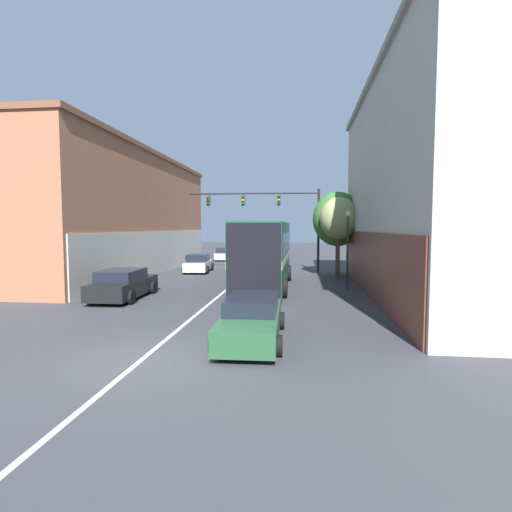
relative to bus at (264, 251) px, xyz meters
The scene contains 13 objects.
ground_plane 13.09m from the bus, 98.88° to the right, with size 160.00×160.00×0.00m, color #38383D.
lane_center_line 2.94m from the bus, 161.83° to the right, with size 0.14×36.22×0.01m.
building_left_brick 14.60m from the bus, 152.70° to the left, with size 8.98×24.83×8.94m.
building_right_storefront 10.88m from the bus, ahead, with size 9.80×19.98×10.86m.
bus is the anchor object (origin of this frame).
hatchback_foreground 10.62m from the bus, 86.68° to the right, with size 2.04×4.65×1.31m.
parked_car_left_near 19.65m from the bus, 107.50° to the left, with size 2.20×4.39×1.31m.
parked_car_left_mid 7.79m from the bus, 146.96° to the right, with size 2.23×4.75×1.42m.
parked_car_left_far 9.44m from the bus, 128.21° to the left, with size 2.19×4.10×1.38m.
traffic_signal_gantry 7.91m from the bus, 90.47° to the left, with size 9.85×0.36×6.26m.
street_lamp 4.61m from the bus, ahead, with size 0.28×0.28×4.31m.
street_tree_near 6.90m from the bus, 46.29° to the left, with size 2.55×2.30×5.46m.
street_tree_far 8.07m from the bus, 53.98° to the left, with size 3.49×3.14×5.93m.
Camera 1 is at (4.12, -9.63, 3.44)m, focal length 28.00 mm.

